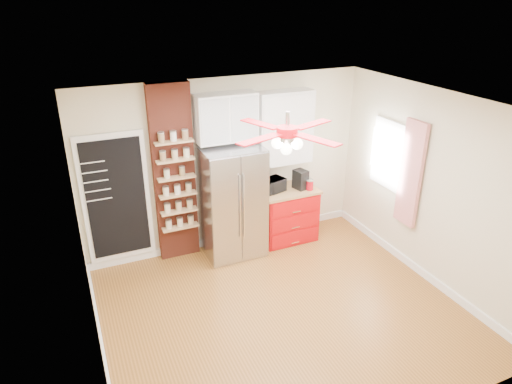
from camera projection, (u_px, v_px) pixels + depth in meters
name	position (u px, v px, depth m)	size (l,w,h in m)	color
floor	(282.00, 311.00, 5.97)	(4.50, 4.50, 0.00)	#996127
ceiling	(288.00, 107.00, 4.86)	(4.50, 4.50, 0.00)	white
wall_back	(226.00, 165.00, 7.09)	(4.50, 0.02, 2.70)	beige
wall_front	(395.00, 322.00, 3.74)	(4.50, 0.02, 2.70)	beige
wall_left	(86.00, 261.00, 4.59)	(0.02, 4.00, 2.70)	beige
wall_right	(431.00, 189.00, 6.24)	(0.02, 4.00, 2.70)	beige
chalkboard	(116.00, 199.00, 6.54)	(0.95, 0.05, 1.95)	white
brick_pillar	(174.00, 175.00, 6.71)	(0.60, 0.16, 2.70)	maroon
fridge	(232.00, 202.00, 6.95)	(0.90, 0.70, 1.75)	#BBBBC0
upper_glass_cabinet	(226.00, 117.00, 6.60)	(0.90, 0.35, 0.70)	white
red_cabinet	(287.00, 214.00, 7.52)	(0.94, 0.64, 0.90)	#C00A0D
upper_shelf_unit	(284.00, 128.00, 7.08)	(0.90, 0.30, 1.15)	white
window	(389.00, 155.00, 6.90)	(0.04, 0.75, 1.05)	white
curtain	(411.00, 174.00, 6.47)	(0.06, 0.40, 1.55)	red
ceiling_fan	(287.00, 132.00, 4.98)	(1.40, 1.40, 0.44)	silver
toaster_oven	(272.00, 185.00, 7.21)	(0.39, 0.26, 0.21)	black
coffee_maker	(300.00, 179.00, 7.31)	(0.17, 0.22, 0.31)	black
canister_left	(310.00, 185.00, 7.29)	(0.11, 0.11, 0.15)	red
canister_right	(307.00, 182.00, 7.46)	(0.10, 0.10, 0.13)	red
pantry_jar_oats	(167.00, 174.00, 6.51)	(0.09, 0.09, 0.12)	beige
pantry_jar_beans	(182.00, 171.00, 6.59)	(0.08, 0.08, 0.13)	olive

